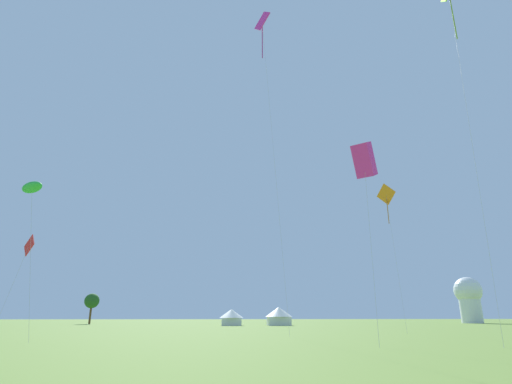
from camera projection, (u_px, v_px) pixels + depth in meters
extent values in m
cube|color=red|center=(29.00, 245.00, 33.18)|extent=(1.41, 1.39, 1.91)
cylinder|color=#B2B2B7|center=(10.00, 290.00, 31.02)|extent=(0.69, 2.16, 7.45)
cylinder|color=olive|center=(453.00, 17.00, 32.56)|extent=(0.09, 0.09, 4.37)
cylinder|color=#B2B2B7|center=(471.00, 134.00, 28.04)|extent=(2.28, 2.25, 28.34)
ellipsoid|color=green|center=(32.00, 187.00, 30.62)|extent=(2.85, 2.79, 0.94)
cylinder|color=#B2B2B7|center=(30.00, 260.00, 28.71)|extent=(1.92, 0.66, 11.31)
cube|color=#E02DA3|center=(364.00, 160.00, 29.20)|extent=(2.32, 2.45, 2.79)
cylinder|color=#B2B2B7|center=(371.00, 243.00, 26.09)|extent=(1.05, 2.43, 12.80)
cube|color=orange|center=(386.00, 194.00, 45.18)|extent=(1.37, 2.21, 2.50)
cylinder|color=#A75C11|center=(388.00, 212.00, 44.56)|extent=(0.08, 0.08, 2.83)
cylinder|color=#B2B2B7|center=(396.00, 259.00, 41.98)|extent=(0.21, 1.97, 15.08)
cube|color=#E02DA3|center=(262.00, 21.00, 44.45)|extent=(1.57, 2.68, 2.97)
cylinder|color=#9D2072|center=(262.00, 42.00, 43.60)|extent=(0.09, 0.09, 4.15)
cylinder|color=#B2B2B7|center=(274.00, 158.00, 39.21)|extent=(2.19, 0.67, 33.57)
cube|color=white|center=(231.00, 322.00, 72.39)|extent=(3.57, 3.57, 1.34)
cone|color=white|center=(231.00, 314.00, 72.83)|extent=(4.46, 4.46, 1.56)
cube|color=white|center=(279.00, 321.00, 73.19)|extent=(4.07, 4.07, 1.53)
cone|color=white|center=(279.00, 312.00, 73.68)|extent=(5.09, 5.09, 1.78)
cylinder|color=white|center=(471.00, 310.00, 94.68)|extent=(4.80, 4.80, 6.00)
sphere|color=white|center=(468.00, 290.00, 96.06)|extent=(6.40, 6.40, 6.40)
cylinder|color=brown|center=(90.00, 315.00, 85.82)|extent=(0.44, 0.44, 3.74)
sphere|color=#23561E|center=(92.00, 301.00, 86.71)|extent=(3.16, 3.16, 3.16)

